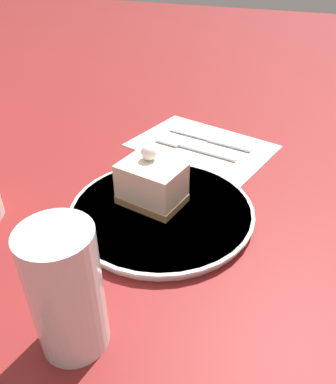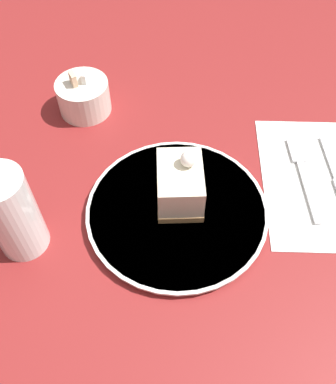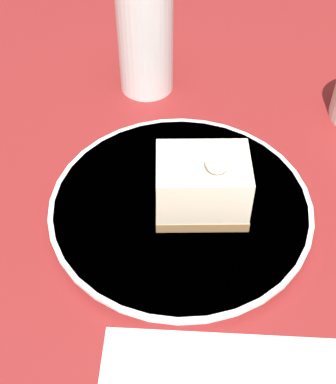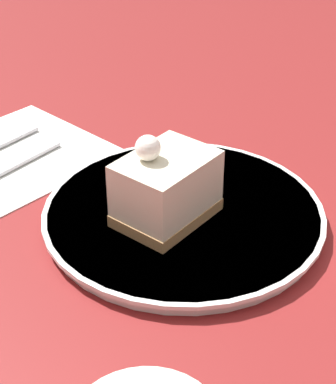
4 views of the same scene
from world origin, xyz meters
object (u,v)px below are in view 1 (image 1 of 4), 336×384
at_px(knife, 217,141).
at_px(drinking_glass, 66,291).
at_px(plate, 162,211).
at_px(cake_slice, 152,183).
at_px(fork, 188,147).

xyz_separation_m(knife, drinking_glass, (-0.47, -0.00, 0.06)).
xyz_separation_m(plate, cake_slice, (0.01, 0.02, 0.04)).
bearing_deg(knife, plate, -172.59).
bearing_deg(cake_slice, plate, -103.34).
height_order(plate, fork, plate).
xyz_separation_m(fork, knife, (0.04, -0.04, 0.00)).
distance_m(fork, knife, 0.06).
distance_m(knife, drinking_glass, 0.48).
distance_m(cake_slice, knife, 0.25).
distance_m(fork, drinking_glass, 0.44).
bearing_deg(knife, cake_slice, -177.07).
bearing_deg(drinking_glass, fork, 5.98).
height_order(cake_slice, drinking_glass, drinking_glass).
height_order(plate, knife, plate).
relative_size(fork, knife, 0.93).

